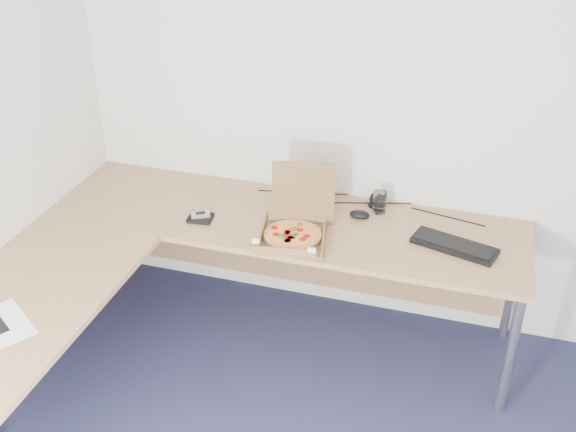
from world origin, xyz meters
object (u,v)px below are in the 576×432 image
(pizza_box, at_px, (294,231))
(desk, at_px, (196,256))
(keyboard, at_px, (454,246))
(drinking_glass, at_px, (380,202))
(wallet, at_px, (200,218))

(pizza_box, bearing_deg, desk, -159.07)
(keyboard, bearing_deg, drinking_glass, 165.81)
(keyboard, height_order, wallet, keyboard)
(keyboard, xyz_separation_m, wallet, (-1.29, -0.11, -0.00))
(desk, xyz_separation_m, pizza_box, (0.42, 0.26, 0.07))
(pizza_box, distance_m, keyboard, 0.79)
(desk, distance_m, pizza_box, 0.50)
(drinking_glass, relative_size, wallet, 0.99)
(pizza_box, bearing_deg, wallet, 166.24)
(desk, height_order, wallet, wallet)
(drinking_glass, distance_m, wallet, 0.95)
(drinking_glass, height_order, keyboard, drinking_glass)
(drinking_glass, xyz_separation_m, wallet, (-0.88, -0.35, -0.05))
(desk, xyz_separation_m, wallet, (-0.10, 0.29, 0.04))
(wallet, bearing_deg, desk, -77.43)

